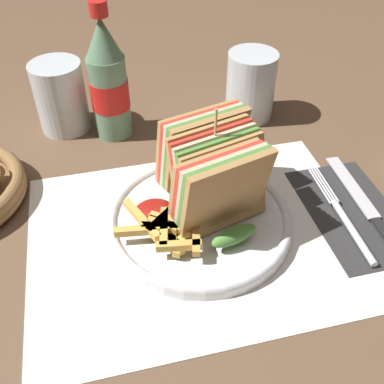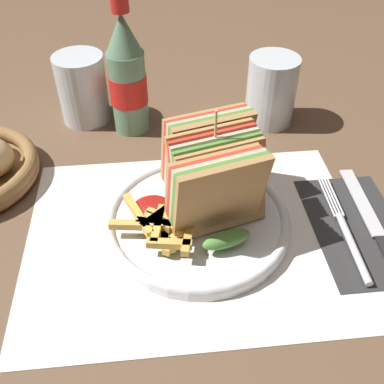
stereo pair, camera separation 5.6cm
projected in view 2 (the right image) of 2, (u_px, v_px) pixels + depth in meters
The scene contains 12 objects.
ground_plane at pixel (195, 212), 0.59m from camera, with size 4.00×4.00×0.00m, color brown.
placemat at pixel (195, 235), 0.56m from camera, with size 0.41×0.31×0.00m.
plate_main at pixel (194, 220), 0.56m from camera, with size 0.23×0.23×0.02m.
club_sandwich at pixel (213, 174), 0.54m from camera, with size 0.13×0.18×0.14m.
fries_pile at pixel (163, 224), 0.53m from camera, with size 0.11×0.10×0.02m.
ketchup_blob at pixel (152, 207), 0.55m from camera, with size 0.05×0.04×0.02m.
napkin at pixel (357, 228), 0.57m from camera, with size 0.11×0.19×0.00m.
fork at pixel (348, 235), 0.55m from camera, with size 0.02×0.18×0.01m.
knife at pixel (374, 226), 0.56m from camera, with size 0.02×0.21×0.00m.
coke_bottle_near at pixel (127, 77), 0.68m from camera, with size 0.06×0.06×0.21m.
glass_near at pixel (271, 95), 0.72m from camera, with size 0.08×0.08×0.11m.
glass_far at pixel (83, 93), 0.73m from camera, with size 0.08×0.08×0.11m.
Camera 2 is at (-0.05, -0.42, 0.41)m, focal length 42.00 mm.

